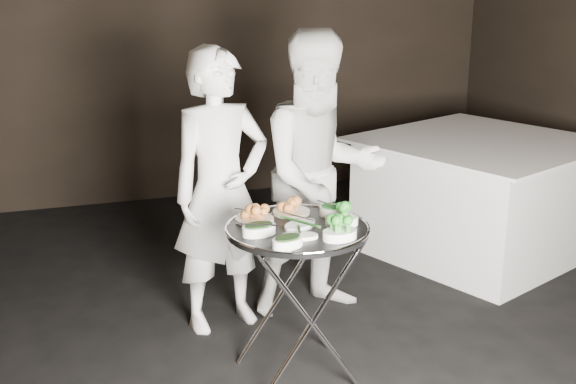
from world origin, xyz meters
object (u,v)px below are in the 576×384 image
object	(u,v)px
serving_tray	(298,229)
waiter_right	(321,176)
dining_table	(478,196)
tray_stand	(297,296)
waiter_left	(221,191)

from	to	relation	value
serving_tray	waiter_right	xyz separation A→B (m)	(0.39, 0.71, 0.05)
waiter_right	dining_table	bearing A→B (deg)	17.03
waiter_right	dining_table	size ratio (longest dim) A/B	1.14
tray_stand	waiter_left	size ratio (longest dim) A/B	0.49
tray_stand	serving_tray	size ratio (longest dim) A/B	1.12
serving_tray	waiter_left	xyz separation A→B (m)	(-0.22, 0.70, 0.01)
waiter_left	waiter_right	world-z (taller)	waiter_right
waiter_left	dining_table	bearing A→B (deg)	1.49
tray_stand	waiter_left	distance (m)	0.82
tray_stand	waiter_right	distance (m)	0.91
waiter_left	dining_table	size ratio (longest dim) A/B	1.09
serving_tray	tray_stand	bearing A→B (deg)	0.00
waiter_right	tray_stand	bearing A→B (deg)	-122.13
waiter_left	waiter_right	xyz separation A→B (m)	(0.61, 0.01, 0.04)
waiter_right	dining_table	world-z (taller)	waiter_right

